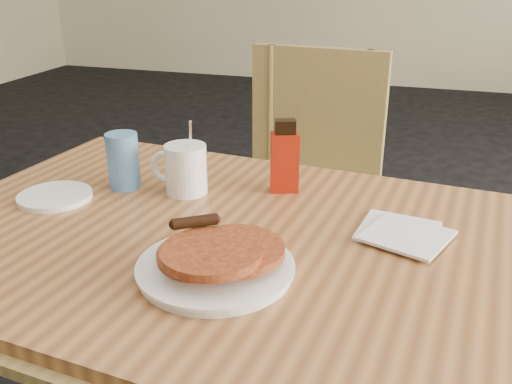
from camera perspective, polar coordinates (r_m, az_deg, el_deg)
main_table at (r=1.12m, az=-2.23°, el=-6.06°), size 1.39×1.01×0.75m
chair_main_far at (r=1.85m, az=5.27°, el=1.58°), size 0.48×0.48×0.98m
pancake_plate at (r=0.96m, az=-4.01°, el=-6.88°), size 0.27×0.27×0.08m
coffee_mug at (r=1.28m, az=-7.15°, el=2.38°), size 0.13×0.09×0.18m
syrup_bottle at (r=1.28m, az=2.88°, el=3.35°), size 0.07×0.06×0.17m
napkin_stack at (r=1.13m, az=14.43°, el=-4.00°), size 0.19×0.20×0.01m
blue_tumbler at (r=1.34m, az=-13.14°, el=3.06°), size 0.08×0.08×0.13m
side_saucer at (r=1.33m, az=-19.46°, el=-0.41°), size 0.17×0.17×0.01m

